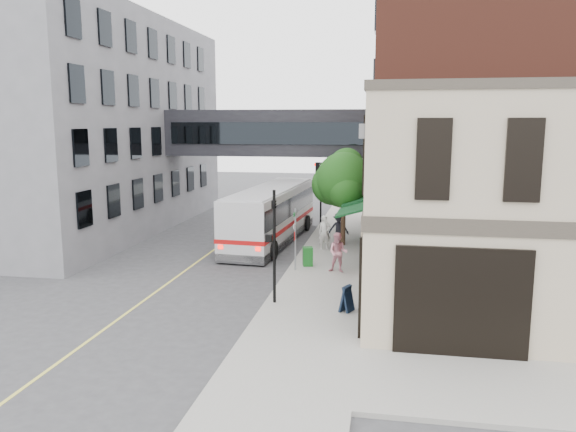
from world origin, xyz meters
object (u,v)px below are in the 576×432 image
at_px(pedestrian_b, 338,252).
at_px(newspaper_box, 308,256).
at_px(sandwich_board, 347,298).
at_px(pedestrian_c, 339,229).
at_px(bus, 271,212).
at_px(pedestrian_a, 325,233).

distance_m(pedestrian_b, newspaper_box, 1.89).
bearing_deg(sandwich_board, pedestrian_c, 120.54).
bearing_deg(newspaper_box, sandwich_board, -84.68).
distance_m(pedestrian_b, sandwich_board, 5.65).
xyz_separation_m(pedestrian_b, pedestrian_c, (-0.54, 6.25, -0.04)).
height_order(bus, sandwich_board, bus).
xyz_separation_m(bus, pedestrian_a, (3.48, -2.10, -0.72)).
xyz_separation_m(bus, pedestrian_b, (4.67, -6.80, -0.72)).
bearing_deg(bus, sandwich_board, -65.97).
height_order(newspaper_box, sandwich_board, sandwich_board).
xyz_separation_m(pedestrian_c, newspaper_box, (-1.04, -5.35, -0.44)).
bearing_deg(pedestrian_b, bus, 130.14).
xyz_separation_m(pedestrian_b, newspaper_box, (-1.59, 0.90, -0.48)).
distance_m(pedestrian_c, sandwich_board, 11.91).
distance_m(pedestrian_c, newspaper_box, 5.47).
relative_size(pedestrian_b, sandwich_board, 1.91).
distance_m(bus, newspaper_box, 6.77).
relative_size(pedestrian_b, pedestrian_c, 1.04).
distance_m(bus, pedestrian_a, 4.13).
relative_size(pedestrian_b, newspaper_box, 2.01).
bearing_deg(newspaper_box, pedestrian_b, -44.89).
height_order(bus, newspaper_box, bus).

